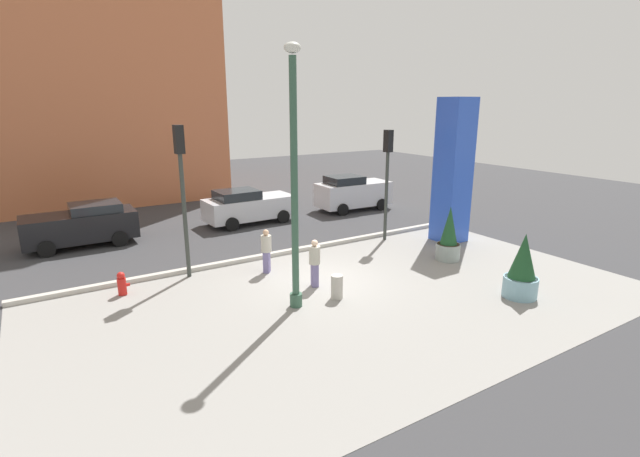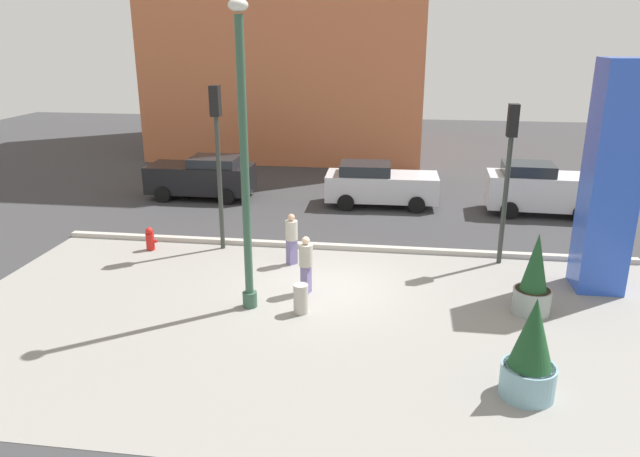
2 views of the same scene
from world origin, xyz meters
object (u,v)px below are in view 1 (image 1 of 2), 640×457
(concrete_bollard, at_px, (337,287))
(traffic_light_far_side, at_px, (387,167))
(fire_hydrant, at_px, (122,284))
(potted_plant_by_pillar, at_px, (522,269))
(car_passing_lane, at_px, (248,206))
(lamp_post, at_px, (294,187))
(pedestrian_crossing, at_px, (266,249))
(car_far_lane, at_px, (353,193))
(car_intersection, at_px, (82,225))
(art_pillar_blue, at_px, (453,171))
(potted_plant_near_left, at_px, (449,238))
(traffic_light_corner, at_px, (182,178))
(pedestrian_on_sidewalk, at_px, (315,261))

(concrete_bollard, distance_m, traffic_light_far_side, 7.25)
(fire_hydrant, bearing_deg, potted_plant_by_pillar, -32.61)
(concrete_bollard, relative_size, car_passing_lane, 0.17)
(lamp_post, xyz_separation_m, pedestrian_crossing, (0.50, 3.00, -2.67))
(traffic_light_far_side, xyz_separation_m, car_far_lane, (2.22, 5.49, -2.17))
(car_far_lane, bearing_deg, traffic_light_far_side, -112.06)
(car_intersection, bearing_deg, concrete_bollard, -59.75)
(fire_hydrant, distance_m, traffic_light_far_side, 11.10)
(art_pillar_blue, height_order, pedestrian_crossing, art_pillar_blue)
(potted_plant_near_left, height_order, concrete_bollard, potted_plant_near_left)
(lamp_post, xyz_separation_m, potted_plant_by_pillar, (6.13, -3.01, -2.64))
(fire_hydrant, bearing_deg, art_pillar_blue, -4.83)
(fire_hydrant, height_order, traffic_light_corner, traffic_light_corner)
(concrete_bollard, relative_size, traffic_light_corner, 0.15)
(car_far_lane, distance_m, car_passing_lane, 6.08)
(concrete_bollard, bearing_deg, lamp_post, 172.88)
(potted_plant_by_pillar, relative_size, traffic_light_corner, 0.40)
(art_pillar_blue, relative_size, car_intersection, 1.39)
(potted_plant_by_pillar, xyz_separation_m, pedestrian_crossing, (-5.63, 6.00, -0.03))
(car_intersection, relative_size, pedestrian_crossing, 2.75)
(lamp_post, height_order, concrete_bollard, lamp_post)
(potted_plant_near_left, distance_m, traffic_light_far_side, 4.06)
(traffic_light_far_side, bearing_deg, car_far_lane, 67.94)
(potted_plant_by_pillar, bearing_deg, lamp_post, 153.87)
(traffic_light_far_side, bearing_deg, concrete_bollard, -141.93)
(potted_plant_near_left, bearing_deg, pedestrian_on_sidewalk, 175.96)
(car_far_lane, bearing_deg, concrete_bollard, -127.94)
(pedestrian_on_sidewalk, bearing_deg, lamp_post, -140.96)
(traffic_light_far_side, xyz_separation_m, car_intersection, (-11.16, 5.95, -2.25))
(potted_plant_by_pillar, bearing_deg, traffic_light_corner, 138.82)
(potted_plant_near_left, height_order, traffic_light_corner, traffic_light_corner)
(potted_plant_near_left, relative_size, traffic_light_corner, 0.41)
(traffic_light_far_side, xyz_separation_m, pedestrian_on_sidewalk, (-5.34, -2.95, -2.27))
(lamp_post, bearing_deg, traffic_light_corner, 115.50)
(concrete_bollard, xyz_separation_m, traffic_light_corner, (-3.25, 4.21, 3.03))
(lamp_post, xyz_separation_m, car_far_lane, (8.82, 9.46, -2.56))
(lamp_post, height_order, potted_plant_by_pillar, lamp_post)
(traffic_light_corner, height_order, car_far_lane, traffic_light_corner)
(traffic_light_corner, height_order, car_intersection, traffic_light_corner)
(car_intersection, xyz_separation_m, pedestrian_on_sidewalk, (5.81, -8.90, -0.02))
(car_far_lane, bearing_deg, art_pillar_blue, -89.51)
(potted_plant_near_left, distance_m, car_intersection, 14.74)
(lamp_post, bearing_deg, pedestrian_crossing, 80.50)
(potted_plant_near_left, bearing_deg, lamp_post, -174.84)
(fire_hydrant, distance_m, pedestrian_crossing, 4.70)
(concrete_bollard, distance_m, car_intersection, 11.68)
(traffic_light_far_side, distance_m, car_passing_lane, 7.32)
(traffic_light_corner, height_order, pedestrian_crossing, traffic_light_corner)
(traffic_light_corner, xyz_separation_m, car_passing_lane, (4.68, 5.73, -2.55))
(potted_plant_by_pillar, distance_m, car_far_lane, 12.75)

